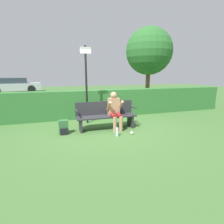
{
  "coord_description": "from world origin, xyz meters",
  "views": [
    {
      "loc": [
        -1.45,
        -5.14,
        1.73
      ],
      "look_at": [
        0.15,
        -0.1,
        0.56
      ],
      "focal_mm": 28.0,
      "sensor_mm": 36.0,
      "label": 1
    }
  ],
  "objects_px": {
    "person_seated": "(115,109)",
    "backpack": "(64,127)",
    "signpost": "(86,82)",
    "water_bottle": "(117,132)",
    "tree": "(149,52)",
    "park_bench": "(106,115)",
    "parked_car": "(14,85)"
  },
  "relations": [
    {
      "from": "water_bottle",
      "to": "parked_car",
      "type": "bearing_deg",
      "value": 110.83
    },
    {
      "from": "tree",
      "to": "person_seated",
      "type": "bearing_deg",
      "value": -128.45
    },
    {
      "from": "backpack",
      "to": "signpost",
      "type": "distance_m",
      "value": 1.8
    },
    {
      "from": "person_seated",
      "to": "signpost",
      "type": "height_order",
      "value": "signpost"
    },
    {
      "from": "signpost",
      "to": "person_seated",
      "type": "bearing_deg",
      "value": -52.88
    },
    {
      "from": "park_bench",
      "to": "signpost",
      "type": "distance_m",
      "value": 1.38
    },
    {
      "from": "park_bench",
      "to": "water_bottle",
      "type": "relative_size",
      "value": 7.07
    },
    {
      "from": "parked_car",
      "to": "backpack",
      "type": "bearing_deg",
      "value": -82.34
    },
    {
      "from": "signpost",
      "to": "parked_car",
      "type": "relative_size",
      "value": 0.56
    },
    {
      "from": "backpack",
      "to": "signpost",
      "type": "relative_size",
      "value": 0.15
    },
    {
      "from": "tree",
      "to": "backpack",
      "type": "bearing_deg",
      "value": -138.43
    },
    {
      "from": "person_seated",
      "to": "water_bottle",
      "type": "xyz_separation_m",
      "value": [
        -0.15,
        -0.67,
        -0.51
      ]
    },
    {
      "from": "park_bench",
      "to": "parked_car",
      "type": "xyz_separation_m",
      "value": [
        -5.13,
        12.97,
        0.21
      ]
    },
    {
      "from": "park_bench",
      "to": "tree",
      "type": "height_order",
      "value": "tree"
    },
    {
      "from": "tree",
      "to": "park_bench",
      "type": "bearing_deg",
      "value": -131.06
    },
    {
      "from": "signpost",
      "to": "water_bottle",
      "type": "bearing_deg",
      "value": -70.73
    },
    {
      "from": "parked_car",
      "to": "tree",
      "type": "bearing_deg",
      "value": -51.37
    },
    {
      "from": "park_bench",
      "to": "person_seated",
      "type": "xyz_separation_m",
      "value": [
        0.25,
        -0.13,
        0.2
      ]
    },
    {
      "from": "water_bottle",
      "to": "backpack",
      "type": "bearing_deg",
      "value": 155.15
    },
    {
      "from": "water_bottle",
      "to": "tree",
      "type": "height_order",
      "value": "tree"
    },
    {
      "from": "person_seated",
      "to": "signpost",
      "type": "bearing_deg",
      "value": 127.12
    },
    {
      "from": "water_bottle",
      "to": "signpost",
      "type": "distance_m",
      "value": 2.16
    },
    {
      "from": "person_seated",
      "to": "backpack",
      "type": "relative_size",
      "value": 2.88
    },
    {
      "from": "person_seated",
      "to": "parked_car",
      "type": "xyz_separation_m",
      "value": [
        -5.38,
        13.09,
        0.01
      ]
    },
    {
      "from": "signpost",
      "to": "tree",
      "type": "height_order",
      "value": "tree"
    },
    {
      "from": "signpost",
      "to": "tree",
      "type": "xyz_separation_m",
      "value": [
        4.42,
        3.73,
        1.55
      ]
    },
    {
      "from": "park_bench",
      "to": "water_bottle",
      "type": "bearing_deg",
      "value": -82.64
    },
    {
      "from": "backpack",
      "to": "signpost",
      "type": "bearing_deg",
      "value": 47.78
    },
    {
      "from": "water_bottle",
      "to": "parked_car",
      "type": "xyz_separation_m",
      "value": [
        -5.24,
        13.77,
        0.53
      ]
    },
    {
      "from": "park_bench",
      "to": "parked_car",
      "type": "distance_m",
      "value": 13.95
    },
    {
      "from": "person_seated",
      "to": "tree",
      "type": "relative_size",
      "value": 0.27
    },
    {
      "from": "person_seated",
      "to": "backpack",
      "type": "bearing_deg",
      "value": -179.51
    }
  ]
}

